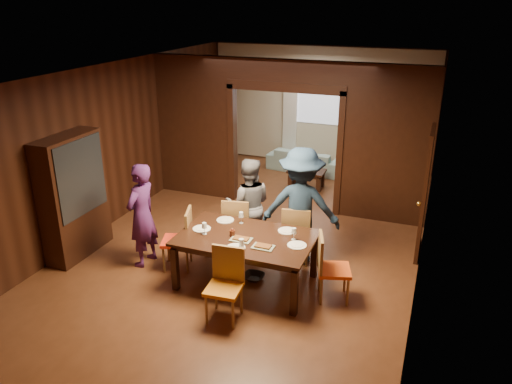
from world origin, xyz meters
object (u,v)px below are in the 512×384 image
at_px(dining_table, 246,260).
at_px(chair_near, 224,287).
at_px(chair_right, 334,268).
at_px(chair_far_r, 297,233).
at_px(chair_left, 177,239).
at_px(chair_far_l, 238,224).
at_px(person_navy, 301,207).
at_px(person_grey, 249,205).
at_px(coffee_table, 306,179).
at_px(person_purple, 142,215).
at_px(sofa, 306,160).
at_px(hutch, 73,197).

distance_m(dining_table, chair_near, 0.93).
relative_size(chair_right, chair_far_r, 1.00).
xyz_separation_m(chair_left, chair_far_l, (0.67, 0.83, 0.00)).
distance_m(dining_table, chair_left, 1.18).
bearing_deg(chair_far_l, person_navy, 170.26).
xyz_separation_m(person_grey, chair_far_r, (0.87, -0.12, -0.31)).
height_order(coffee_table, chair_far_r, chair_far_r).
height_order(chair_far_r, chair_near, same).
height_order(dining_table, chair_near, chair_near).
bearing_deg(chair_far_r, person_navy, -173.95).
xyz_separation_m(person_purple, dining_table, (1.72, 0.02, -0.45)).
relative_size(person_purple, dining_table, 0.85).
relative_size(person_purple, chair_right, 1.71).
bearing_deg(chair_right, chair_near, 110.89).
distance_m(person_grey, coffee_table, 3.19).
bearing_deg(person_purple, chair_near, 67.65).
distance_m(coffee_table, chair_left, 4.22).
bearing_deg(person_purple, sofa, 171.94).
height_order(person_navy, hutch, hutch).
height_order(sofa, chair_far_l, chair_far_l).
xyz_separation_m(person_navy, chair_far_l, (-1.05, -0.04, -0.46)).
height_order(sofa, chair_near, chair_near).
height_order(person_purple, chair_far_r, person_purple).
bearing_deg(dining_table, hutch, -177.90).
bearing_deg(dining_table, chair_far_r, 61.08).
height_order(person_purple, hutch, hutch).
distance_m(sofa, coffee_table, 1.14).
distance_m(coffee_table, chair_far_r, 3.33).
xyz_separation_m(chair_near, hutch, (-2.98, 0.82, 0.52)).
xyz_separation_m(person_navy, dining_table, (-0.55, -0.92, -0.56)).
height_order(chair_right, chair_far_l, same).
xyz_separation_m(person_purple, person_navy, (2.27, 0.94, 0.11)).
bearing_deg(person_navy, chair_right, 121.11).
height_order(chair_far_r, hutch, hutch).
xyz_separation_m(person_navy, coffee_table, (-0.77, 3.23, -0.74)).
height_order(person_purple, person_grey, person_purple).
height_order(chair_left, chair_near, same).
distance_m(person_grey, chair_far_l, 0.36).
relative_size(sofa, dining_table, 0.94).
bearing_deg(dining_table, person_purple, -179.26).
bearing_deg(chair_far_r, chair_far_l, -7.51).
xyz_separation_m(person_purple, chair_far_r, (2.22, 0.93, -0.34)).
relative_size(person_navy, chair_far_l, 1.94).
relative_size(chair_left, chair_far_l, 1.00).
relative_size(sofa, chair_far_l, 1.87).
bearing_deg(chair_left, coffee_table, 147.98).
bearing_deg(chair_far_r, coffee_table, -86.43).
bearing_deg(hutch, sofa, 66.10).
xyz_separation_m(person_navy, sofa, (-1.09, 4.32, -0.68)).
height_order(dining_table, coffee_table, dining_table).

